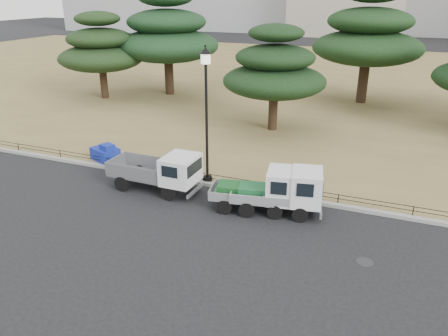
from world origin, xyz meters
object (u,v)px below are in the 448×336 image
at_px(truck_kei_front, 260,190).
at_px(truck_kei_rear, 284,191).
at_px(tarp_pile, 106,153).
at_px(truck_large, 159,170).
at_px(street_lamp, 206,94).

distance_m(truck_kei_front, truck_kei_rear, 0.97).
bearing_deg(truck_kei_rear, tarp_pile, 157.69).
relative_size(truck_kei_front, truck_kei_rear, 0.96).
relative_size(truck_large, truck_kei_rear, 1.09).
xyz_separation_m(street_lamp, tarp_pile, (-6.20, 0.44, -3.84)).
distance_m(truck_kei_rear, street_lamp, 5.60).
bearing_deg(truck_kei_rear, truck_kei_front, 176.83).
distance_m(truck_large, truck_kei_front, 4.91).
height_order(truck_large, truck_kei_front, truck_kei_front).
relative_size(truck_kei_front, tarp_pile, 2.19).
bearing_deg(truck_kei_rear, street_lamp, 147.89).
relative_size(truck_large, street_lamp, 0.68).
xyz_separation_m(truck_large, street_lamp, (1.72, 1.60, 3.34)).
bearing_deg(truck_large, street_lamp, 44.21).
xyz_separation_m(truck_large, truck_kei_rear, (5.87, 0.02, -0.07)).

